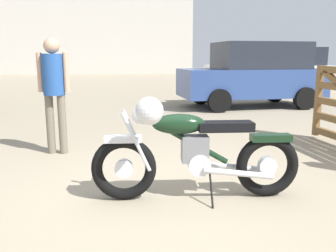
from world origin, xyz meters
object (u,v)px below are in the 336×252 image
object	(u,v)px
blue_hatchback_right	(254,74)
vintage_motorcycle	(192,151)
bystander	(54,84)
dark_sedan_left	(269,68)

from	to	relation	value
blue_hatchback_right	vintage_motorcycle	bearing A→B (deg)	60.07
bystander	dark_sedan_left	bearing A→B (deg)	150.99
bystander	dark_sedan_left	size ratio (longest dim) A/B	0.35
bystander	vintage_motorcycle	bearing A→B (deg)	50.52
bystander	dark_sedan_left	distance (m)	10.61
bystander	blue_hatchback_right	bearing A→B (deg)	143.48
bystander	blue_hatchback_right	size ratio (longest dim) A/B	0.40
bystander	dark_sedan_left	world-z (taller)	dark_sedan_left
vintage_motorcycle	dark_sedan_left	xyz separation A→B (m)	(4.27, 10.50, 0.45)
blue_hatchback_right	dark_sedan_left	world-z (taller)	blue_hatchback_right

